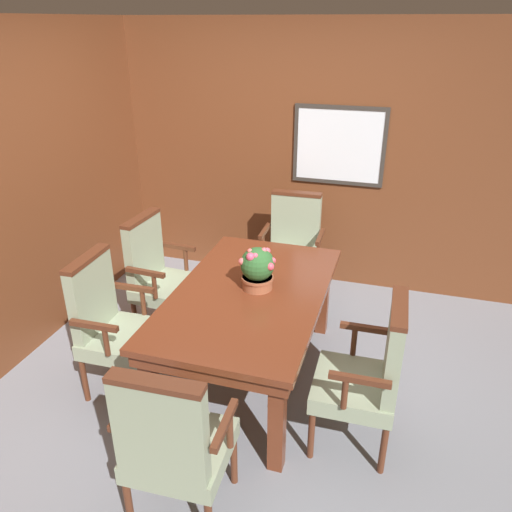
{
  "coord_description": "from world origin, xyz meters",
  "views": [
    {
      "loc": [
        0.98,
        -2.68,
        2.41
      ],
      "look_at": [
        0.07,
        0.32,
        0.92
      ],
      "focal_mm": 35.0,
      "sensor_mm": 36.0,
      "label": 1
    }
  ],
  "objects": [
    {
      "name": "ground_plane",
      "position": [
        0.0,
        0.0,
        0.0
      ],
      "size": [
        14.0,
        14.0,
        0.0
      ],
      "primitive_type": "plane",
      "color": "gray"
    },
    {
      "name": "potted_plant",
      "position": [
        0.11,
        0.23,
        0.88
      ],
      "size": [
        0.27,
        0.23,
        0.31
      ],
      "color": "#9E5638",
      "rests_on": "dining_table"
    },
    {
      "name": "chair_left_near",
      "position": [
        -0.82,
        -0.19,
        0.54
      ],
      "size": [
        0.5,
        0.55,
        1.01
      ],
      "rotation": [
        0.0,
        0.0,
        1.6
      ],
      "color": "#562B19",
      "rests_on": "ground_plane"
    },
    {
      "name": "chair_head_near",
      "position": [
        0.06,
        -1.06,
        0.54
      ],
      "size": [
        0.56,
        0.5,
        1.01
      ],
      "rotation": [
        0.0,
        0.0,
        3.18
      ],
      "color": "#562B19",
      "rests_on": "ground_plane"
    },
    {
      "name": "wall_back",
      "position": [
        0.0,
        1.9,
        1.23
      ],
      "size": [
        7.2,
        0.08,
        2.45
      ],
      "color": "brown",
      "rests_on": "ground_plane"
    },
    {
      "name": "dining_table",
      "position": [
        0.07,
        0.17,
        0.63
      ],
      "size": [
        1.01,
        1.71,
        0.72
      ],
      "color": "maroon",
      "rests_on": "ground_plane"
    },
    {
      "name": "wall_left",
      "position": [
        -1.72,
        0.0,
        1.23
      ],
      "size": [
        0.06,
        7.2,
        2.45
      ],
      "color": "brown",
      "rests_on": "ground_plane"
    },
    {
      "name": "chair_left_far",
      "position": [
        -0.84,
        0.56,
        0.54
      ],
      "size": [
        0.51,
        0.57,
        1.01
      ],
      "rotation": [
        0.0,
        0.0,
        1.51
      ],
      "color": "#562B19",
      "rests_on": "ground_plane"
    },
    {
      "name": "chair_right_near",
      "position": [
        0.93,
        -0.23,
        0.54
      ],
      "size": [
        0.49,
        0.55,
        1.01
      ],
      "rotation": [
        0.0,
        0.0,
        -1.55
      ],
      "color": "#562B19",
      "rests_on": "ground_plane"
    },
    {
      "name": "chair_head_far",
      "position": [
        0.09,
        1.41,
        0.54
      ],
      "size": [
        0.55,
        0.5,
        1.01
      ],
      "rotation": [
        0.0,
        0.0,
        0.03
      ],
      "color": "#562B19",
      "rests_on": "ground_plane"
    }
  ]
}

